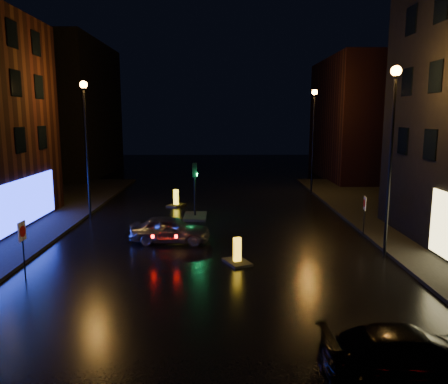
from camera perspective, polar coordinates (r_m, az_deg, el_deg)
The scene contains 13 objects.
ground at distance 14.32m, azimuth -2.01°, elevation -16.04°, with size 120.00×120.00×0.00m, color black.
building_far_left at distance 50.61m, azimuth -19.73°, elevation 10.07°, with size 8.00×16.00×14.00m, color black.
building_far_right at distance 47.22m, azimuth 17.74°, elevation 9.03°, with size 8.00×14.00×12.00m, color black.
street_lamp_lfar at distance 28.11m, azimuth -17.61°, elevation 7.95°, with size 0.44×0.44×8.37m.
street_lamp_rnear at distance 20.31m, azimuth 21.11°, elevation 7.22°, with size 0.44×0.44×8.37m.
street_lamp_rfar at distance 35.68m, azimuth 11.61°, elevation 8.49°, with size 0.44×0.44×8.37m.
traffic_signal at distance 27.54m, azimuth -3.79°, elevation -2.27°, with size 1.40×2.40×3.45m.
silver_hatchback at distance 22.14m, azimuth -7.01°, elevation -4.85°, with size 1.60×3.96×1.35m, color #929398.
dark_sedan at distance 11.96m, azimuth 23.35°, elevation -19.01°, with size 1.77×4.36×1.27m, color black.
bollard_near at distance 19.00m, azimuth 1.73°, elevation -8.58°, with size 1.34×1.56×1.15m.
bollard_far at distance 31.11m, azimuth -6.27°, elevation -1.36°, with size 1.38×1.61×1.19m.
road_sign_left at distance 18.53m, azimuth -24.84°, elevation -5.27°, with size 0.08×0.55×2.29m.
road_sign_right at distance 23.85m, azimuth 17.89°, elevation -1.85°, with size 0.13×0.53×2.17m.
Camera 1 is at (0.36, -12.89, 6.23)m, focal length 35.00 mm.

